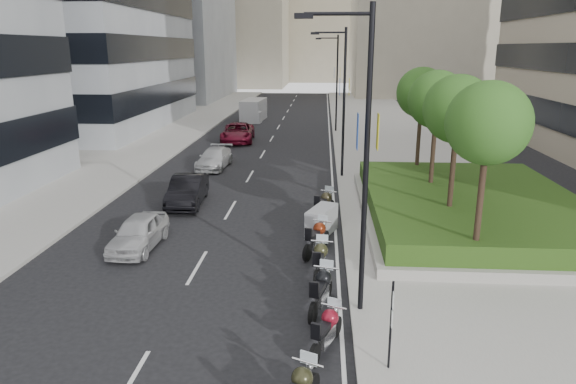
# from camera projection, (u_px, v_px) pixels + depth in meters

# --- Properties ---
(ground) EXTENTS (160.00, 160.00, 0.00)m
(ground) POSITION_uv_depth(u_px,v_px,m) (215.00, 324.00, 15.07)
(ground) COLOR black
(ground) RESTS_ON ground
(sidewalk_right) EXTENTS (10.00, 100.00, 0.15)m
(sidewalk_right) POSITION_uv_depth(u_px,v_px,m) (393.00, 143.00, 43.27)
(sidewalk_right) COLOR #9E9B93
(sidewalk_right) RESTS_ON ground
(sidewalk_left) EXTENTS (8.00, 100.00, 0.15)m
(sidewalk_left) POSITION_uv_depth(u_px,v_px,m) (150.00, 140.00, 44.65)
(sidewalk_left) COLOR #9E9B93
(sidewalk_left) RESTS_ON ground
(lane_edge) EXTENTS (0.12, 100.00, 0.01)m
(lane_edge) POSITION_uv_depth(u_px,v_px,m) (330.00, 143.00, 43.64)
(lane_edge) COLOR silver
(lane_edge) RESTS_ON ground
(lane_centre) EXTENTS (0.12, 100.00, 0.01)m
(lane_centre) POSITION_uv_depth(u_px,v_px,m) (269.00, 143.00, 43.98)
(lane_centre) COLOR silver
(lane_centre) RESTS_ON ground
(building_grey_far) EXTENTS (22.00, 26.00, 30.00)m
(building_grey_far) POSITION_uv_depth(u_px,v_px,m) (151.00, 0.00, 79.80)
(building_grey_far) COLOR gray
(building_grey_far) RESTS_ON ground
(building_cream_left) EXTENTS (26.00, 24.00, 34.00)m
(building_cream_left) POSITION_uv_depth(u_px,v_px,m) (225.00, 3.00, 107.68)
(building_cream_left) COLOR #B7AD93
(building_cream_left) RESTS_ON ground
(building_cream_centre) EXTENTS (30.00, 24.00, 38.00)m
(building_cream_centre) POSITION_uv_depth(u_px,v_px,m) (321.00, 0.00, 125.03)
(building_cream_centre) COLOR #B7AD93
(building_cream_centre) RESTS_ON ground
(planter) EXTENTS (10.00, 14.00, 0.40)m
(planter) POSITION_uv_depth(u_px,v_px,m) (470.00, 214.00, 23.93)
(planter) COLOR #9F9C94
(planter) RESTS_ON sidewalk_right
(hedge) EXTENTS (9.40, 13.40, 0.80)m
(hedge) POSITION_uv_depth(u_px,v_px,m) (471.00, 202.00, 23.76)
(hedge) COLOR #234313
(hedge) RESTS_ON planter
(tree_0) EXTENTS (2.80, 2.80, 6.30)m
(tree_0) POSITION_uv_depth(u_px,v_px,m) (488.00, 124.00, 16.89)
(tree_0) COLOR #332319
(tree_0) RESTS_ON planter
(tree_1) EXTENTS (2.80, 2.80, 6.30)m
(tree_1) POSITION_uv_depth(u_px,v_px,m) (458.00, 110.00, 20.73)
(tree_1) COLOR #332319
(tree_1) RESTS_ON planter
(tree_2) EXTENTS (2.80, 2.80, 6.30)m
(tree_2) POSITION_uv_depth(u_px,v_px,m) (437.00, 100.00, 24.57)
(tree_2) COLOR #332319
(tree_2) RESTS_ON planter
(tree_3) EXTENTS (2.80, 2.80, 6.30)m
(tree_3) POSITION_uv_depth(u_px,v_px,m) (422.00, 93.00, 28.41)
(tree_3) COLOR #332319
(tree_3) RESTS_ON planter
(lamp_post_0) EXTENTS (2.34, 0.45, 9.00)m
(lamp_post_0) POSITION_uv_depth(u_px,v_px,m) (361.00, 150.00, 14.39)
(lamp_post_0) COLOR black
(lamp_post_0) RESTS_ON ground
(lamp_post_1) EXTENTS (2.34, 0.45, 9.00)m
(lamp_post_1) POSITION_uv_depth(u_px,v_px,m) (342.00, 96.00, 30.71)
(lamp_post_1) COLOR black
(lamp_post_1) RESTS_ON ground
(lamp_post_2) EXTENTS (2.34, 0.45, 9.00)m
(lamp_post_2) POSITION_uv_depth(u_px,v_px,m) (335.00, 79.00, 48.00)
(lamp_post_2) COLOR black
(lamp_post_2) RESTS_ON ground
(parking_sign) EXTENTS (0.06, 0.32, 2.50)m
(parking_sign) POSITION_uv_depth(u_px,v_px,m) (391.00, 321.00, 12.44)
(parking_sign) COLOR black
(parking_sign) RESTS_ON ground
(motorcycle_1) EXTENTS (1.01, 2.06, 1.08)m
(motorcycle_1) POSITION_uv_depth(u_px,v_px,m) (327.00, 331.00, 13.66)
(motorcycle_1) COLOR black
(motorcycle_1) RESTS_ON ground
(motorcycle_2) EXTENTS (0.92, 2.36, 1.20)m
(motorcycle_2) POSITION_uv_depth(u_px,v_px,m) (321.00, 290.00, 15.78)
(motorcycle_2) COLOR black
(motorcycle_2) RESTS_ON ground
(motorcycle_3) EXTENTS (0.80, 2.38, 1.19)m
(motorcycle_3) POSITION_uv_depth(u_px,v_px,m) (320.00, 261.00, 17.99)
(motorcycle_3) COLOR black
(motorcycle_3) RESTS_ON ground
(motorcycle_4) EXTENTS (1.12, 2.26, 1.19)m
(motorcycle_4) POSITION_uv_depth(u_px,v_px,m) (317.00, 238.00, 20.19)
(motorcycle_4) COLOR black
(motorcycle_4) RESTS_ON ground
(motorcycle_5) EXTENTS (1.44, 2.13, 1.20)m
(motorcycle_5) POSITION_uv_depth(u_px,v_px,m) (322.00, 221.00, 22.22)
(motorcycle_5) COLOR black
(motorcycle_5) RESTS_ON ground
(motorcycle_6) EXTENTS (1.15, 2.30, 1.21)m
(motorcycle_6) POSITION_uv_depth(u_px,v_px,m) (324.00, 205.00, 24.34)
(motorcycle_6) COLOR black
(motorcycle_6) RESTS_ON ground
(car_a) EXTENTS (1.68, 3.96, 1.33)m
(car_a) POSITION_uv_depth(u_px,v_px,m) (139.00, 232.00, 20.67)
(car_a) COLOR #B9B9BB
(car_a) RESTS_ON ground
(car_b) EXTENTS (1.88, 4.62, 1.49)m
(car_b) POSITION_uv_depth(u_px,v_px,m) (187.00, 190.00, 26.46)
(car_b) COLOR black
(car_b) RESTS_ON ground
(car_c) EXTENTS (2.03, 4.57, 1.30)m
(car_c) POSITION_uv_depth(u_px,v_px,m) (214.00, 158.00, 34.64)
(car_c) COLOR #B4B5B6
(car_c) RESTS_ON ground
(car_d) EXTENTS (3.06, 5.90, 1.59)m
(car_d) POSITION_uv_depth(u_px,v_px,m) (238.00, 132.00, 44.25)
(car_d) COLOR #5A0A1C
(car_d) RESTS_ON ground
(delivery_van) EXTENTS (2.43, 5.65, 2.32)m
(delivery_van) POSITION_uv_depth(u_px,v_px,m) (253.00, 111.00, 56.92)
(delivery_van) COLOR #B8B8BA
(delivery_van) RESTS_ON ground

